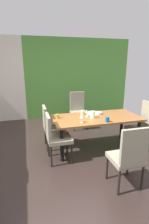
# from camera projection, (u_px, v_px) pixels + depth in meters

# --- Properties ---
(ground_plane) EXTENTS (5.89, 6.06, 0.02)m
(ground_plane) POSITION_uv_depth(u_px,v_px,m) (65.00, 164.00, 3.29)
(ground_plane) COLOR #2D211F
(garden_window_panel) EXTENTS (3.58, 0.10, 2.60)m
(garden_window_panel) POSITION_uv_depth(u_px,v_px,m) (79.00, 78.00, 5.98)
(garden_window_panel) COLOR #4F8F3A
(garden_window_panel) RESTS_ON ground_plane
(dining_table) EXTENTS (1.85, 0.88, 0.71)m
(dining_table) POSITION_uv_depth(u_px,v_px,m) (96.00, 121.00, 3.72)
(dining_table) COLOR brown
(dining_table) RESTS_ON ground_plane
(chair_left_far) EXTENTS (0.45, 0.44, 0.94)m
(chair_left_far) POSITION_uv_depth(u_px,v_px,m) (51.00, 125.00, 3.78)
(chair_left_far) COLOR gray
(chair_left_far) RESTS_ON ground_plane
(chair_left_near) EXTENTS (0.45, 0.44, 0.93)m
(chair_left_near) POSITION_uv_depth(u_px,v_px,m) (55.00, 136.00, 3.24)
(chair_left_near) COLOR gray
(chair_left_near) RESTS_ON ground_plane
(chair_right_near) EXTENTS (0.44, 0.44, 1.04)m
(chair_right_near) POSITION_uv_depth(u_px,v_px,m) (143.00, 124.00, 3.72)
(chair_right_near) COLOR gray
(chair_right_near) RESTS_ON ground_plane
(chair_head_near) EXTENTS (0.44, 0.44, 1.00)m
(chair_head_near) POSITION_uv_depth(u_px,v_px,m) (129.00, 155.00, 2.50)
(chair_head_near) COLOR gray
(chair_head_near) RESTS_ON ground_plane
(chair_head_far) EXTENTS (0.44, 0.45, 1.02)m
(chair_head_far) POSITION_uv_depth(u_px,v_px,m) (78.00, 109.00, 4.97)
(chair_head_far) COLOR gray
(chair_head_far) RESTS_ON ground_plane
(wine_glass_near_window) EXTENTS (0.06, 0.06, 0.16)m
(wine_glass_near_window) POSITION_uv_depth(u_px,v_px,m) (87.00, 111.00, 3.69)
(wine_glass_near_window) COLOR silver
(wine_glass_near_window) RESTS_ON dining_table
(wine_glass_east) EXTENTS (0.07, 0.07, 0.15)m
(wine_glass_east) POSITION_uv_depth(u_px,v_px,m) (81.00, 117.00, 3.33)
(wine_glass_east) COLOR silver
(wine_glass_east) RESTS_ON dining_table
(serving_bowl_near_shelf) EXTENTS (0.16, 0.16, 0.05)m
(serving_bowl_near_shelf) POSITION_uv_depth(u_px,v_px,m) (98.00, 113.00, 3.88)
(serving_bowl_near_shelf) COLOR #F6D9D7
(serving_bowl_near_shelf) RESTS_ON dining_table
(serving_bowl_corner) EXTENTS (0.19, 0.19, 0.05)m
(serving_bowl_corner) POSITION_uv_depth(u_px,v_px,m) (90.00, 113.00, 3.89)
(serving_bowl_corner) COLOR beige
(serving_bowl_corner) RESTS_ON dining_table
(cup_south) EXTENTS (0.07, 0.07, 0.09)m
(cup_south) POSITION_uv_depth(u_px,v_px,m) (58.00, 116.00, 3.60)
(cup_south) COLOR #AA9026
(cup_south) RESTS_ON dining_table
(cup_front) EXTENTS (0.07, 0.07, 0.09)m
(cup_front) POSITION_uv_depth(u_px,v_px,m) (82.00, 112.00, 3.87)
(cup_front) COLOR beige
(cup_front) RESTS_ON dining_table
(cup_north) EXTENTS (0.08, 0.08, 0.10)m
(cup_north) POSITION_uv_depth(u_px,v_px,m) (107.00, 120.00, 3.38)
(cup_north) COLOR #125589
(cup_north) RESTS_ON dining_table
(pitcher_center) EXTENTS (0.11, 0.10, 0.14)m
(pitcher_center) POSITION_uv_depth(u_px,v_px,m) (93.00, 114.00, 3.63)
(pitcher_center) COLOR white
(pitcher_center) RESTS_ON dining_table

